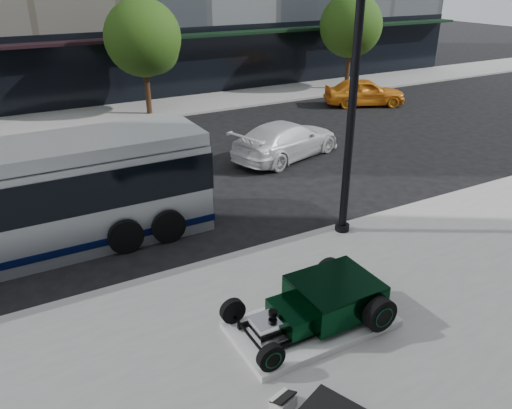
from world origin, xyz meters
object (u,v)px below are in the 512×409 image
lamppost (351,114)px  white_sedan (287,140)px  yellow_taxi (364,92)px  hot_rod (326,300)px

lamppost → white_sedan: (2.09, 6.38, -2.81)m
lamppost → yellow_taxi: (10.57, 11.69, -2.79)m
hot_rod → white_sedan: white_sedan is taller
hot_rod → lamppost: lamppost is taller
yellow_taxi → lamppost: bearing=161.8°
white_sedan → yellow_taxi: size_ratio=1.14×
white_sedan → yellow_taxi: bearing=-75.0°
hot_rod → yellow_taxi: bearing=47.8°
lamppost → white_sedan: size_ratio=1.46×
white_sedan → hot_rod: bearing=135.3°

